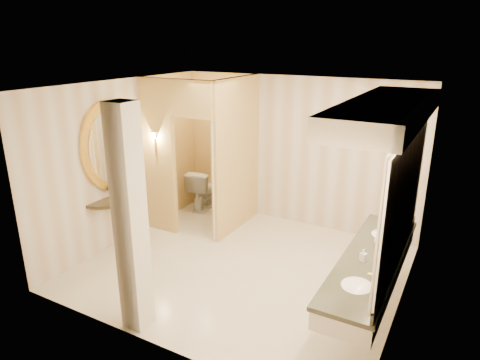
{
  "coord_description": "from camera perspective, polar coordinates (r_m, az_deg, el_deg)",
  "views": [
    {
      "loc": [
        2.76,
        -5.05,
        3.3
      ],
      "look_at": [
        -0.15,
        0.2,
        1.31
      ],
      "focal_mm": 32.0,
      "sensor_mm": 36.0,
      "label": 1
    }
  ],
  "objects": [
    {
      "name": "ceiling",
      "position": [
        5.79,
        0.36,
        12.37
      ],
      "size": [
        4.5,
        4.5,
        0.0
      ],
      "primitive_type": "plane",
      "rotation": [
        3.14,
        0.0,
        0.0
      ],
      "color": "white",
      "rests_on": "wall_back"
    },
    {
      "name": "console_shelf",
      "position": [
        7.13,
        -16.84,
        1.64
      ],
      "size": [
        1.1,
        1.1,
        2.0
      ],
      "color": "black",
      "rests_on": "floor"
    },
    {
      "name": "soap_bottle_c",
      "position": [
        5.48,
        18.12,
        -7.73
      ],
      "size": [
        0.09,
        0.09,
        0.21
      ],
      "primitive_type": "imported",
      "rotation": [
        0.0,
        0.0,
        -0.18
      ],
      "color": "#C6B28C",
      "rests_on": "vanity"
    },
    {
      "name": "wall_left",
      "position": [
        7.38,
        -15.19,
        2.35
      ],
      "size": [
        0.02,
        4.0,
        2.7
      ],
      "primitive_type": "cube",
      "color": "beige",
      "rests_on": "floor"
    },
    {
      "name": "pillar",
      "position": [
        4.97,
        -14.41,
        -5.4
      ],
      "size": [
        0.28,
        0.28,
        2.7
      ],
      "primitive_type": "cube",
      "color": "silver",
      "rests_on": "floor"
    },
    {
      "name": "wall_right",
      "position": [
        5.44,
        21.66,
        -4.06
      ],
      "size": [
        0.02,
        4.0,
        2.7
      ],
      "primitive_type": "cube",
      "color": "beige",
      "rests_on": "floor"
    },
    {
      "name": "floor",
      "position": [
        6.64,
        0.31,
        -11.49
      ],
      "size": [
        4.5,
        4.5,
        0.0
      ],
      "primitive_type": "plane",
      "color": "white",
      "rests_on": "ground"
    },
    {
      "name": "vanity",
      "position": [
        5.01,
        18.32,
        -2.16
      ],
      "size": [
        0.75,
        2.76,
        2.09
      ],
      "color": "silver",
      "rests_on": "floor"
    },
    {
      "name": "wall_back",
      "position": [
        7.82,
        7.4,
        3.74
      ],
      "size": [
        4.5,
        0.02,
        2.7
      ],
      "primitive_type": "cube",
      "color": "beige",
      "rests_on": "floor"
    },
    {
      "name": "soap_bottle_a",
      "position": [
        5.15,
        16.13,
        -9.61
      ],
      "size": [
        0.09,
        0.09,
        0.15
      ],
      "primitive_type": "imported",
      "rotation": [
        0.0,
        0.0,
        -0.41
      ],
      "color": "beige",
      "rests_on": "vanity"
    },
    {
      "name": "wall_sconce",
      "position": [
        7.38,
        -11.3,
        5.71
      ],
      "size": [
        0.14,
        0.14,
        0.42
      ],
      "color": "#B98F3B",
      "rests_on": "toilet_closet"
    },
    {
      "name": "toilet",
      "position": [
        8.69,
        -4.89,
        -1.16
      ],
      "size": [
        0.57,
        0.86,
        0.82
      ],
      "primitive_type": "imported",
      "rotation": [
        0.0,
        0.0,
        3.29
      ],
      "color": "white",
      "rests_on": "floor"
    },
    {
      "name": "soap_bottle_b",
      "position": [
        5.59,
        17.95,
        -7.61
      ],
      "size": [
        0.11,
        0.11,
        0.13
      ],
      "primitive_type": "imported",
      "rotation": [
        0.0,
        0.0,
        0.1
      ],
      "color": "silver",
      "rests_on": "vanity"
    },
    {
      "name": "tissue_box",
      "position": [
        7.18,
        -15.29,
        -1.54
      ],
      "size": [
        0.15,
        0.15,
        0.13
      ],
      "primitive_type": "cube",
      "rotation": [
        0.0,
        0.0,
        -0.17
      ],
      "color": "black",
      "rests_on": "console_shelf"
    },
    {
      "name": "toilet_closet",
      "position": [
        7.42,
        -3.64,
        3.33
      ],
      "size": [
        1.5,
        1.55,
        2.7
      ],
      "color": "#E6BE78",
      "rests_on": "floor"
    },
    {
      "name": "wall_front",
      "position": [
        4.56,
        -11.94,
        -7.46
      ],
      "size": [
        4.5,
        0.02,
        2.7
      ],
      "primitive_type": "cube",
      "color": "beige",
      "rests_on": "floor"
    }
  ]
}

